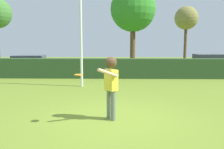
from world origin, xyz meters
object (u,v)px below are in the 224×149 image
object	(u,v)px
lamppost	(81,19)
parked_car_white	(29,63)
bare_elm_tree	(186,19)
frisbee	(79,75)
person	(111,80)
parked_car_black	(209,61)
maple_tree	(133,10)

from	to	relation	value
lamppost	parked_car_white	bearing A→B (deg)	129.67
lamppost	bare_elm_tree	world-z (taller)	lamppost
parked_car_white	frisbee	bearing A→B (deg)	-63.98
person	parked_car_black	distance (m)	15.07
lamppost	maple_tree	size ratio (longest dim) A/B	0.92
frisbee	parked_car_white	world-z (taller)	frisbee
frisbee	lamppost	world-z (taller)	lamppost
lamppost	parked_car_white	xyz separation A→B (m)	(-4.76, 5.74, -2.60)
parked_car_white	parked_car_black	size ratio (longest dim) A/B	1.00
parked_car_white	bare_elm_tree	bearing A→B (deg)	27.41
lamppost	maple_tree	world-z (taller)	maple_tree
parked_car_black	person	bearing A→B (deg)	-120.35
lamppost	frisbee	bearing A→B (deg)	-82.12
lamppost	person	bearing A→B (deg)	-72.79
parked_car_white	bare_elm_tree	size ratio (longest dim) A/B	0.75
maple_tree	parked_car_black	bearing A→B (deg)	5.87
frisbee	parked_car_black	world-z (taller)	frisbee
bare_elm_tree	parked_car_black	bearing A→B (deg)	-82.55
parked_car_white	parked_car_black	bearing A→B (deg)	8.53
lamppost	bare_elm_tree	size ratio (longest dim) A/B	1.03
person	bare_elm_tree	xyz separation A→B (m)	(6.98, 17.82, 3.43)
lamppost	parked_car_white	world-z (taller)	lamppost
frisbee	parked_car_white	distance (m)	12.64
parked_car_black	bare_elm_tree	world-z (taller)	bare_elm_tree
parked_car_black	lamppost	bearing A→B (deg)	-139.60
person	parked_car_white	world-z (taller)	person
person	lamppost	distance (m)	5.82
lamppost	maple_tree	distance (m)	7.90
frisbee	person	bearing A→B (deg)	27.89
person	parked_car_white	size ratio (longest dim) A/B	0.41
frisbee	maple_tree	size ratio (longest dim) A/B	0.03
parked_car_white	parked_car_black	distance (m)	14.13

